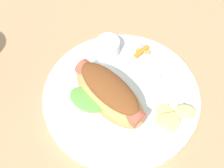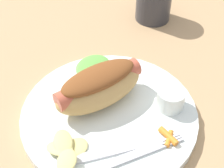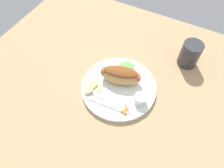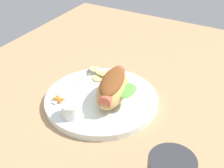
# 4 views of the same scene
# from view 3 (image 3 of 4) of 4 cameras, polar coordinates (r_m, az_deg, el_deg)

# --- Properties ---
(ground_plane) EXTENTS (1.20, 0.90, 0.02)m
(ground_plane) POSITION_cam_3_polar(r_m,az_deg,el_deg) (0.75, 3.94, -1.17)
(ground_plane) COLOR tan
(plate) EXTENTS (0.27, 0.27, 0.02)m
(plate) POSITION_cam_3_polar(r_m,az_deg,el_deg) (0.73, 1.93, -0.98)
(plate) COLOR white
(plate) RESTS_ON ground_plane
(hot_dog) EXTENTS (0.16, 0.12, 0.06)m
(hot_dog) POSITION_cam_3_polar(r_m,az_deg,el_deg) (0.71, 2.51, 2.64)
(hot_dog) COLOR tan
(hot_dog) RESTS_ON plate
(sauce_ramekin) EXTENTS (0.04, 0.04, 0.03)m
(sauce_ramekin) POSITION_cam_3_polar(r_m,az_deg,el_deg) (0.69, 8.03, -4.18)
(sauce_ramekin) COLOR white
(sauce_ramekin) RESTS_ON plate
(fork) EXTENTS (0.17, 0.02, 0.00)m
(fork) POSITION_cam_3_polar(r_m,az_deg,el_deg) (0.69, -1.87, -5.70)
(fork) COLOR silver
(fork) RESTS_ON plate
(knife) EXTENTS (0.15, 0.02, 0.00)m
(knife) POSITION_cam_3_polar(r_m,az_deg,el_deg) (0.70, -2.19, -4.15)
(knife) COLOR silver
(knife) RESTS_ON plate
(chips_pile) EXTENTS (0.07, 0.08, 0.02)m
(chips_pile) POSITION_cam_3_polar(r_m,az_deg,el_deg) (0.72, -5.45, -0.81)
(chips_pile) COLOR #DBCD7A
(chips_pile) RESTS_ON plate
(carrot_garnish) EXTENTS (0.02, 0.03, 0.01)m
(carrot_garnish) POSITION_cam_3_polar(r_m,az_deg,el_deg) (0.68, 3.73, -7.28)
(carrot_garnish) COLOR orange
(carrot_garnish) RESTS_ON plate
(drinking_cup) EXTENTS (0.07, 0.07, 0.10)m
(drinking_cup) POSITION_cam_3_polar(r_m,az_deg,el_deg) (0.83, 21.08, 7.86)
(drinking_cup) COLOR #333338
(drinking_cup) RESTS_ON ground_plane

